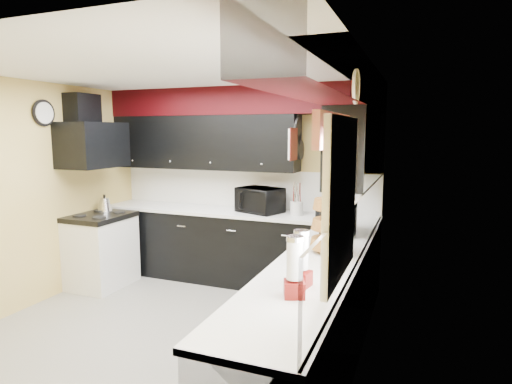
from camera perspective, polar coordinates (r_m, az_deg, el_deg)
ground at (r=4.52m, az=-11.10°, el=-17.58°), size 3.60×3.60×0.00m
wall_back at (r=5.71m, az=-1.73°, el=1.09°), size 3.60×0.06×2.50m
wall_right at (r=3.51m, az=14.00°, el=-3.57°), size 0.06×3.60×2.50m
wall_left at (r=5.33m, az=-28.06°, el=-0.37°), size 0.06×3.60×2.50m
ceiling at (r=4.11m, az=-12.08°, el=15.67°), size 3.60×3.60×0.06m
cab_back at (r=5.60m, az=-2.91°, el=-7.42°), size 3.60×0.60×0.90m
cab_right at (r=3.53m, az=7.81°, el=-17.04°), size 0.60×3.00×0.90m
counter_back at (r=5.49m, az=-2.94°, el=-2.69°), size 3.62×0.64×0.04m
counter_right at (r=3.36m, az=7.96°, el=-9.76°), size 0.64×3.02×0.04m
splash_back at (r=5.71m, az=-1.76°, el=0.48°), size 3.60×0.02×0.50m
splash_right at (r=3.52m, az=13.80°, el=-4.51°), size 0.02×3.60×0.50m
upper_back at (r=5.73m, az=-7.08°, el=6.57°), size 2.60×0.35×0.70m
upper_right at (r=4.36m, az=13.51°, el=5.96°), size 0.35×1.80×0.70m
soffit_back at (r=5.52m, az=-2.53°, el=12.02°), size 3.60×0.36×0.35m
soffit_right at (r=3.31m, az=11.04°, el=14.54°), size 0.36×3.24×0.35m
stove at (r=5.79m, az=-19.88°, el=-7.58°), size 0.60×0.75×0.86m
cooktop at (r=5.69m, az=-20.10°, el=-3.11°), size 0.62×0.77×0.06m
hood at (r=5.62m, az=-20.93°, el=5.87°), size 0.50×0.78×0.55m
hood_duct at (r=5.72m, az=-22.12°, el=10.05°), size 0.24×0.40×0.40m
window at (r=2.58m, az=11.27°, el=-0.84°), size 0.03×0.86×0.96m
valance at (r=2.56m, az=10.30°, el=8.10°), size 0.04×0.88×0.20m
pan_top at (r=5.16m, az=5.63°, el=8.65°), size 0.03×0.22×0.40m
pan_mid at (r=5.04m, az=5.18°, el=5.83°), size 0.03×0.28×0.46m
pan_low at (r=5.29m, az=5.97°, el=5.60°), size 0.03×0.24×0.42m
cut_board at (r=4.92m, az=4.91°, el=6.37°), size 0.03×0.26×0.35m
baskets at (r=3.62m, az=9.65°, el=-4.23°), size 0.27×0.27×0.50m
clock at (r=5.43m, az=-26.46°, el=9.42°), size 0.03×0.30×0.30m
deco_plate at (r=3.11m, az=13.20°, el=13.52°), size 0.03×0.24×0.24m
toaster_oven at (r=5.35m, az=0.46°, el=-1.07°), size 0.65×0.60×0.31m
microwave at (r=4.36m, az=11.00°, el=-3.51°), size 0.39×0.54×0.28m
utensil_crock at (r=5.20m, az=5.45°, el=-2.18°), size 0.16×0.16×0.16m
knife_block at (r=5.15m, az=8.42°, el=-2.16°), size 0.11×0.14×0.19m
kettle at (r=5.91m, az=-19.52°, el=-1.56°), size 0.24×0.24×0.17m
dispenser_a at (r=2.83m, az=6.02°, el=-9.21°), size 0.14×0.14×0.33m
dispenser_b at (r=2.64m, az=5.16°, el=-10.31°), size 0.16×0.16×0.34m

